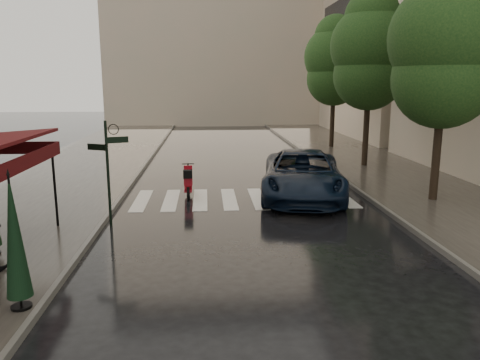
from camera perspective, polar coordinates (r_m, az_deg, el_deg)
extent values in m
plane|color=black|center=(11.40, -12.34, -9.84)|extent=(120.00, 120.00, 0.00)
cube|color=#38332D|center=(23.67, -19.14, 1.17)|extent=(6.00, 60.00, 0.12)
cube|color=#38332D|center=(24.42, 16.55, 1.65)|extent=(5.50, 60.00, 0.12)
cube|color=#595651|center=(23.06, -11.80, 1.35)|extent=(0.12, 60.00, 0.16)
cube|color=#595651|center=(23.58, 10.17, 1.64)|extent=(0.12, 60.00, 0.16)
cube|color=silver|center=(17.16, -11.89, -2.45)|extent=(0.50, 3.20, 0.01)
cube|color=silver|center=(17.05, -8.39, -2.41)|extent=(0.50, 3.20, 0.01)
cube|color=silver|center=(17.00, -4.86, -2.37)|extent=(0.50, 3.20, 0.01)
cube|color=silver|center=(17.02, -1.32, -2.31)|extent=(0.50, 3.20, 0.01)
cube|color=silver|center=(17.10, 2.20, -2.25)|extent=(0.50, 3.20, 0.01)
cube|color=silver|center=(17.25, 5.67, -2.18)|extent=(0.50, 3.20, 0.01)
cube|color=silver|center=(17.46, 9.07, -2.10)|extent=(0.50, 3.20, 0.01)
cube|color=silver|center=(17.72, 12.38, -2.02)|extent=(0.50, 3.20, 0.01)
cube|color=#4E0B0C|center=(10.97, -26.40, 1.12)|extent=(0.04, 7.00, 0.35)
cylinder|color=black|center=(14.21, -21.65, -0.65)|extent=(0.07, 0.07, 2.35)
cylinder|color=black|center=(14.03, -15.78, 0.66)|extent=(0.08, 0.08, 3.10)
cube|color=black|center=(13.82, -14.79, 4.75)|extent=(0.62, 0.26, 0.18)
cube|color=black|center=(13.96, -17.09, 3.86)|extent=(0.56, 0.29, 0.18)
cube|color=#C0A893|center=(39.73, 18.86, 18.55)|extent=(8.00, 16.00, 18.50)
cube|color=#C0A893|center=(48.86, -2.67, 18.63)|extent=(22.00, 6.00, 20.00)
cylinder|color=black|center=(17.52, 22.96, 4.62)|extent=(0.28, 0.28, 4.26)
sphere|color=black|center=(17.41, 23.51, 11.33)|extent=(3.40, 3.40, 3.40)
sphere|color=black|center=(17.47, 23.87, 15.55)|extent=(3.80, 3.80, 3.80)
cylinder|color=black|center=(23.89, 15.17, 7.07)|extent=(0.28, 0.28, 4.48)
sphere|color=black|center=(23.83, 15.46, 12.25)|extent=(3.40, 3.40, 3.40)
sphere|color=black|center=(23.89, 15.64, 15.51)|extent=(3.80, 3.80, 3.80)
sphere|color=black|center=(24.01, 15.82, 18.55)|extent=(2.60, 2.60, 2.60)
cylinder|color=black|center=(30.63, 11.22, 8.10)|extent=(0.28, 0.28, 4.37)
sphere|color=black|center=(30.57, 11.38, 12.04)|extent=(3.40, 3.40, 3.40)
sphere|color=black|center=(30.61, 11.48, 14.52)|extent=(3.80, 3.80, 3.80)
sphere|color=black|center=(30.70, 11.58, 16.84)|extent=(2.60, 2.60, 2.60)
cylinder|color=black|center=(16.91, -6.33, -1.66)|extent=(0.11, 0.48, 0.48)
cylinder|color=black|center=(18.13, -6.30, -0.74)|extent=(0.11, 0.48, 0.48)
cube|color=maroon|center=(17.53, -6.32, -0.91)|extent=(0.31, 1.31, 0.10)
cube|color=maroon|center=(17.22, -6.35, -0.12)|extent=(0.31, 0.56, 0.28)
cube|color=maroon|center=(17.89, -6.34, 0.59)|extent=(0.32, 0.13, 0.75)
cylinder|color=black|center=(17.91, -6.36, 1.97)|extent=(0.46, 0.05, 0.04)
cube|color=black|center=(16.79, -6.39, 0.72)|extent=(0.33, 0.31, 0.28)
imported|color=black|center=(17.28, 7.64, 0.68)|extent=(3.82, 6.53, 1.71)
cylinder|color=black|center=(9.69, -25.08, -13.78)|extent=(0.37, 0.37, 0.05)
cylinder|color=black|center=(9.25, -25.74, -6.84)|extent=(0.04, 0.04, 2.42)
cone|color=black|center=(9.22, -25.81, -6.12)|extent=(0.45, 0.45, 2.30)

